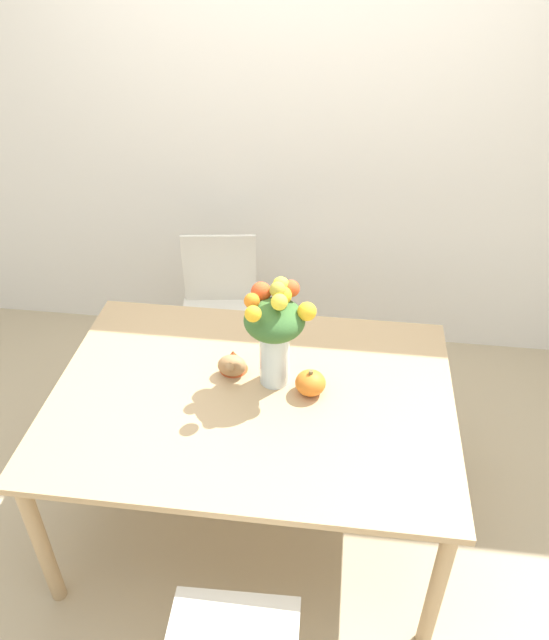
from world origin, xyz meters
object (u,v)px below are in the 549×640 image
object	(u,v)px
flower_vase	(275,328)
pumpkin	(310,383)
turkey_figurine	(233,362)
dining_chair_near_window	(220,313)

from	to	relation	value
flower_vase	pumpkin	distance (m)	0.26
turkey_figurine	dining_chair_near_window	xyz separation A→B (m)	(-0.23, 0.78, -0.32)
pumpkin	flower_vase	bearing A→B (deg)	158.28
turkey_figurine	dining_chair_near_window	size ratio (longest dim) A/B	0.18
flower_vase	pumpkin	bearing A→B (deg)	-21.72
pumpkin	turkey_figurine	size ratio (longest dim) A/B	0.77
flower_vase	pumpkin	world-z (taller)	flower_vase
flower_vase	pumpkin	size ratio (longest dim) A/B	3.84
pumpkin	dining_chair_near_window	size ratio (longest dim) A/B	0.14
flower_vase	pumpkin	xyz separation A→B (m)	(0.15, -0.06, -0.21)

